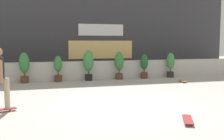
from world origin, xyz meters
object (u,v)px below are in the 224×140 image
Objects in this scene: potted_plant_2 at (58,68)px; skateboard_near_camera at (182,81)px; potted_plant_1 at (24,66)px; potted_plant_3 at (89,63)px; potted_plant_4 at (119,64)px; potted_plant_6 at (171,64)px; potted_plant_5 at (144,65)px; skateboard_aside at (188,119)px.

potted_plant_2 is 5.84m from skateboard_near_camera.
potted_plant_1 is 2.95m from potted_plant_3.
potted_plant_2 is 0.88× the size of potted_plant_4.
potted_plant_1 is 7.34m from potted_plant_6.
potted_plant_1 is at bearing 180.00° from potted_plant_4.
potted_plant_5 reaches higher than potted_plant_2.
potted_plant_1 is 1.51m from potted_plant_2.
potted_plant_5 is (5.84, 0.00, -0.12)m from potted_plant_1.
skateboard_aside is at bearing -105.26° from potted_plant_5.
potted_plant_4 reaches higher than skateboard_near_camera.
potted_plant_6 reaches higher than potted_plant_2.
potted_plant_5 is 7.79m from skateboard_aside.
potted_plant_3 is 7.58m from skateboard_aside.
potted_plant_2 is at bearing 107.01° from skateboard_aside.
potted_plant_6 is at bearing 0.00° from potted_plant_5.
potted_plant_3 is 2.90m from potted_plant_5.
skateboard_near_camera is at bearing -16.89° from potted_plant_2.
potted_plant_5 is at bearing 0.00° from potted_plant_2.
potted_plant_3 reaches higher than potted_plant_4.
potted_plant_3 is 1.13× the size of potted_plant_6.
potted_plant_2 is 0.83× the size of potted_plant_3.
potted_plant_1 reaches higher than skateboard_aside.
skateboard_near_camera is at bearing -99.26° from potted_plant_6.
skateboard_near_camera is (1.22, -1.69, -0.61)m from potted_plant_5.
potted_plant_2 is 3.00m from potted_plant_4.
potted_plant_1 is 1.07× the size of potted_plant_6.
potted_plant_2 reaches higher than skateboard_aside.
skateboard_aside is at bearing -72.99° from potted_plant_2.
potted_plant_4 is 1.07× the size of potted_plant_6.
skateboard_near_camera is (7.06, -1.69, -0.73)m from potted_plant_1.
potted_plant_4 is at bearing -0.00° from potted_plant_2.
potted_plant_2 is 1.47× the size of skateboard_near_camera.
potted_plant_1 is 8.44m from skateboard_aside.
potted_plant_1 is 1.12× the size of potted_plant_5.
potted_plant_3 is 1.81× the size of skateboard_aside.
potted_plant_2 is 1.50× the size of skateboard_aside.
potted_plant_3 is 4.51m from skateboard_near_camera.
potted_plant_2 is at bearing 180.00° from potted_plant_5.
potted_plant_3 is 4.39m from potted_plant_6.
skateboard_aside is at bearing -63.12° from potted_plant_1.
potted_plant_4 is 3.15m from skateboard_near_camera.
potted_plant_4 is 1.68× the size of skateboard_near_camera.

